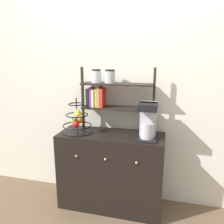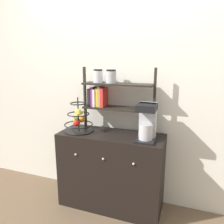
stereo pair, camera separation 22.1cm
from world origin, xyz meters
TOP-DOWN VIEW (x-y plane):
  - ground_plane at (0.00, 0.00)m, footprint 12.00×12.00m
  - wall_back at (0.00, 0.47)m, footprint 7.00×0.05m
  - sideboard at (0.00, 0.21)m, footprint 1.10×0.44m
  - coffee_maker at (0.38, 0.19)m, footprint 0.19×0.25m
  - fruit_stand at (-0.36, 0.19)m, footprint 0.31×0.31m
  - shelf_hutch at (-0.07, 0.31)m, footprint 0.78×0.20m

SIDE VIEW (x-z plane):
  - ground_plane at x=0.00m, z-range 0.00..0.00m
  - sideboard at x=0.00m, z-range 0.00..0.83m
  - fruit_stand at x=-0.36m, z-range 0.76..1.14m
  - coffee_maker at x=0.38m, z-range 0.83..1.19m
  - shelf_hutch at x=-0.07m, z-range 0.91..1.59m
  - wall_back at x=0.00m, z-range 0.00..2.60m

